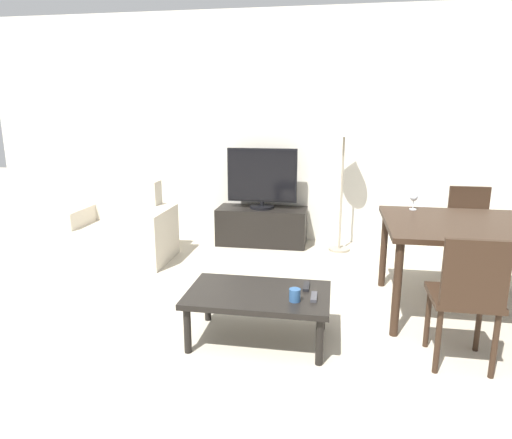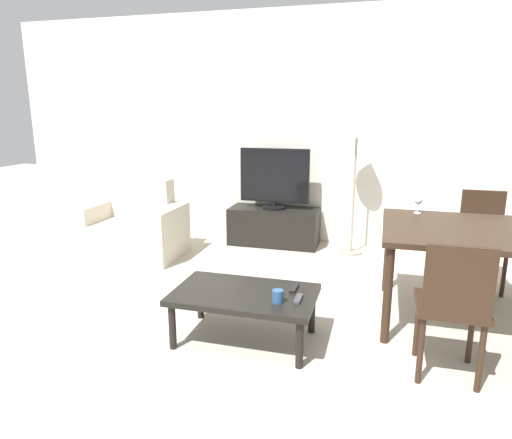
% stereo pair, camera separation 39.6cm
% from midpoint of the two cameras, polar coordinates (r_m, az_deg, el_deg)
% --- Properties ---
extents(ground_plane, '(18.00, 18.00, 0.00)m').
position_cam_midpoint_polar(ground_plane, '(2.82, -14.36, -21.21)').
color(ground_plane, '#B2A893').
extents(wall_back, '(7.10, 0.06, 2.70)m').
position_cam_midpoint_polar(wall_back, '(5.57, -0.74, 11.24)').
color(wall_back, silver).
rests_on(wall_back, ground_plane).
extents(armchair, '(1.06, 0.69, 0.83)m').
position_cam_midpoint_polar(armchair, '(5.17, -18.50, -1.58)').
color(armchair, beige).
rests_on(armchair, ground_plane).
extents(tv_stand, '(1.06, 0.44, 0.44)m').
position_cam_midpoint_polar(tv_stand, '(5.46, -1.34, -0.85)').
color(tv_stand, black).
rests_on(tv_stand, ground_plane).
extents(tv, '(0.82, 0.29, 0.71)m').
position_cam_midpoint_polar(tv, '(5.34, -1.38, 5.14)').
color(tv, black).
rests_on(tv, tv_stand).
extents(coffee_table, '(0.98, 0.60, 0.36)m').
position_cam_midpoint_polar(coffee_table, '(3.19, -3.32, -9.81)').
color(coffee_table, black).
rests_on(coffee_table, ground_plane).
extents(dining_table, '(1.29, 1.08, 0.74)m').
position_cam_midpoint_polar(dining_table, '(3.78, 22.63, -1.58)').
color(dining_table, black).
rests_on(dining_table, ground_plane).
extents(dining_chair_near, '(0.40, 0.40, 0.87)m').
position_cam_midpoint_polar(dining_chair_near, '(3.00, 21.51, -8.76)').
color(dining_chair_near, black).
rests_on(dining_chair_near, ground_plane).
extents(dining_chair_far, '(0.40, 0.40, 0.87)m').
position_cam_midpoint_polar(dining_chair_far, '(4.67, 22.97, -0.97)').
color(dining_chair_far, black).
rests_on(dining_chair_far, ground_plane).
extents(floor_lamp, '(0.29, 0.29, 1.62)m').
position_cam_midpoint_polar(floor_lamp, '(5.08, 8.79, 11.10)').
color(floor_lamp, gray).
rests_on(floor_lamp, ground_plane).
extents(remote_primary, '(0.04, 0.15, 0.02)m').
position_cam_midpoint_polar(remote_primary, '(3.08, 3.58, -9.70)').
color(remote_primary, '#38383D').
rests_on(remote_primary, coffee_table).
extents(remote_secondary, '(0.04, 0.15, 0.02)m').
position_cam_midpoint_polar(remote_secondary, '(3.24, 2.81, -8.44)').
color(remote_secondary, black).
rests_on(remote_secondary, coffee_table).
extents(cup_white_near, '(0.07, 0.07, 0.09)m').
position_cam_midpoint_polar(cup_white_near, '(3.02, 1.09, -9.50)').
color(cup_white_near, navy).
rests_on(cup_white_near, coffee_table).
extents(wine_glass_left, '(0.07, 0.07, 0.15)m').
position_cam_midpoint_polar(wine_glass_left, '(4.08, 16.53, 2.55)').
color(wine_glass_left, silver).
rests_on(wine_glass_left, dining_table).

